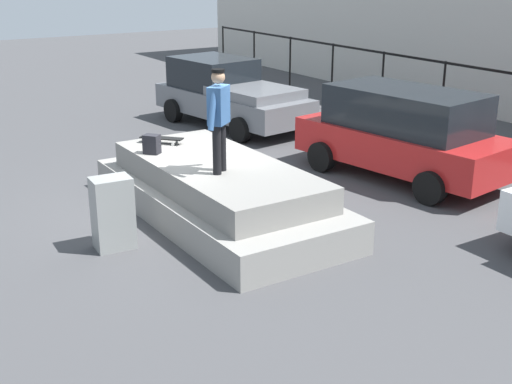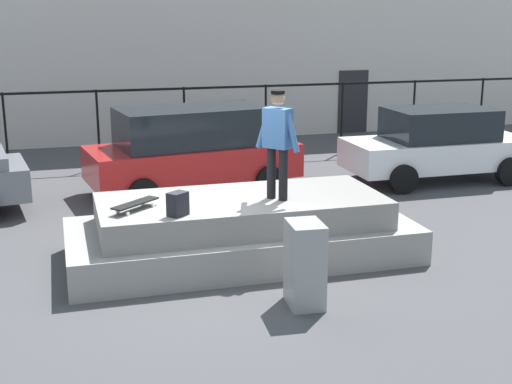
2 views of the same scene
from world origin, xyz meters
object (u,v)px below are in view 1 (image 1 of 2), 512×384
at_px(backpack, 152,144).
at_px(utility_box, 113,213).
at_px(skateboard, 162,138).
at_px(car_grey_pickup_near, 228,93).
at_px(car_red_hatchback_mid, 404,132).
at_px(skateboarder, 219,114).

xyz_separation_m(backpack, utility_box, (1.46, -1.34, -0.59)).
height_order(skateboard, car_grey_pickup_near, car_grey_pickup_near).
height_order(car_grey_pickup_near, car_red_hatchback_mid, car_red_hatchback_mid).
distance_m(backpack, car_grey_pickup_near, 6.49).
relative_size(skateboard, utility_box, 0.66).
bearing_deg(car_grey_pickup_near, utility_box, -42.56).
bearing_deg(car_grey_pickup_near, car_red_hatchback_mid, 6.32).
bearing_deg(skateboard, backpack, -38.90).
relative_size(skateboard, car_red_hatchback_mid, 0.16).
bearing_deg(car_red_hatchback_mid, utility_box, -87.67).
bearing_deg(skateboard, skateboarder, 0.54).
distance_m(skateboarder, skateboard, 2.36).
relative_size(skateboard, backpack, 2.20).
bearing_deg(backpack, car_red_hatchback_mid, -141.18).
bearing_deg(skateboard, car_red_hatchback_mid, 69.17).
xyz_separation_m(car_grey_pickup_near, utility_box, (6.23, -5.72, -0.31)).
xyz_separation_m(skateboarder, utility_box, (-0.19, -1.81, -1.38)).
xyz_separation_m(skateboard, utility_box, (2.01, -1.79, -0.51)).
bearing_deg(skateboarder, utility_box, -95.89).
bearing_deg(utility_box, skateboarder, 88.22).
height_order(car_grey_pickup_near, utility_box, car_grey_pickup_near).
distance_m(skateboard, utility_box, 2.74).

